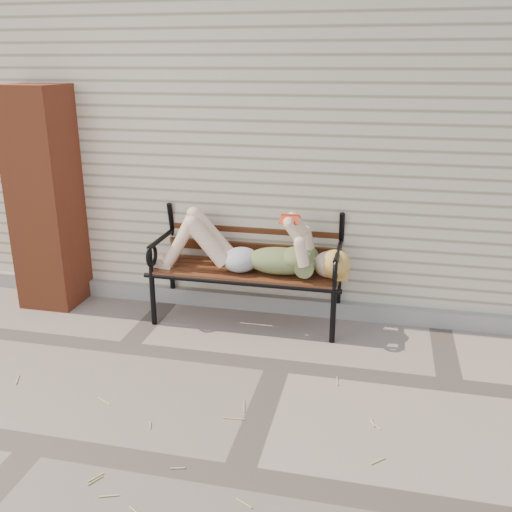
# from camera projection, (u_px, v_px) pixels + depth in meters

# --- Properties ---
(ground) EXTENTS (80.00, 80.00, 0.00)m
(ground) POSITION_uv_depth(u_px,v_px,m) (278.00, 365.00, 4.32)
(ground) COLOR gray
(ground) RESTS_ON ground
(house_wall) EXTENTS (8.00, 4.00, 3.00)m
(house_wall) POSITION_uv_depth(u_px,v_px,m) (328.00, 123.00, 6.60)
(house_wall) COLOR beige
(house_wall) RESTS_ON ground
(foundation_strip) EXTENTS (8.00, 0.10, 0.15)m
(foundation_strip) POSITION_uv_depth(u_px,v_px,m) (298.00, 306.00, 5.19)
(foundation_strip) COLOR #9E998F
(foundation_strip) RESTS_ON ground
(brick_pillar) EXTENTS (0.50, 0.50, 2.00)m
(brick_pillar) POSITION_uv_depth(u_px,v_px,m) (46.00, 199.00, 5.17)
(brick_pillar) COLOR brown
(brick_pillar) RESTS_ON ground
(garden_bench) EXTENTS (1.76, 0.70, 1.14)m
(garden_bench) POSITION_uv_depth(u_px,v_px,m) (249.00, 249.00, 4.95)
(garden_bench) COLOR black
(garden_bench) RESTS_ON ground
(reading_woman) EXTENTS (1.66, 0.38, 0.52)m
(reading_woman) POSITION_uv_depth(u_px,v_px,m) (247.00, 249.00, 4.81)
(reading_woman) COLOR #0A414A
(reading_woman) RESTS_ON ground
(straw_scatter) EXTENTS (2.08, 1.79, 0.01)m
(straw_scatter) POSITION_uv_depth(u_px,v_px,m) (147.00, 422.00, 3.63)
(straw_scatter) COLOR #CCBC63
(straw_scatter) RESTS_ON ground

